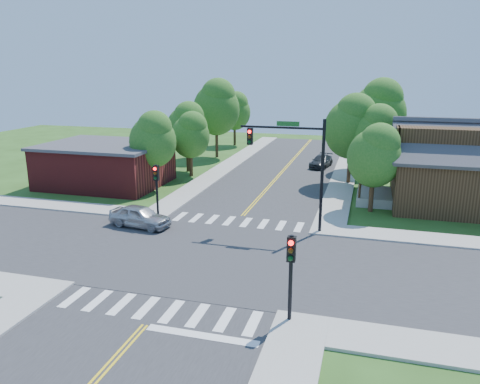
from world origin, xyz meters
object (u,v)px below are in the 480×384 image
(car_silver, at_px, (140,217))
(car_dgrey, at_px, (321,162))
(signal_pole_nw, at_px, (156,181))
(signal_pole_se, at_px, (291,262))
(signal_mast_ne, at_px, (295,156))
(house_ne, at_px, (464,163))

(car_silver, bearing_deg, car_dgrey, -14.16)
(signal_pole_nw, xyz_separation_m, car_silver, (-0.28, -2.08, -1.95))
(car_silver, bearing_deg, signal_pole_se, -119.90)
(signal_mast_ne, xyz_separation_m, house_ne, (11.19, 8.65, -1.52))
(car_silver, bearing_deg, signal_pole_nw, 0.86)
(car_silver, relative_size, car_dgrey, 0.99)
(house_ne, distance_m, car_silver, 23.72)
(signal_pole_se, bearing_deg, car_dgrey, 93.81)
(signal_mast_ne, height_order, car_dgrey, signal_mast_ne)
(signal_mast_ne, distance_m, signal_pole_se, 11.55)
(house_ne, xyz_separation_m, car_dgrey, (-11.61, 11.65, -2.72))
(signal_pole_se, distance_m, car_silver, 14.79)
(signal_pole_nw, bearing_deg, car_dgrey, 65.87)
(signal_pole_se, bearing_deg, signal_pole_nw, 135.00)
(car_silver, xyz_separation_m, car_dgrey, (9.38, 22.39, -0.10))
(signal_pole_nw, height_order, car_silver, signal_pole_nw)
(signal_mast_ne, height_order, house_ne, signal_mast_ne)
(signal_pole_nw, bearing_deg, house_ne, 22.69)
(house_ne, height_order, car_silver, house_ne)
(signal_mast_ne, xyz_separation_m, signal_pole_se, (1.69, -11.21, -2.19))
(signal_pole_se, distance_m, car_dgrey, 31.65)
(signal_mast_ne, bearing_deg, car_silver, -167.96)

